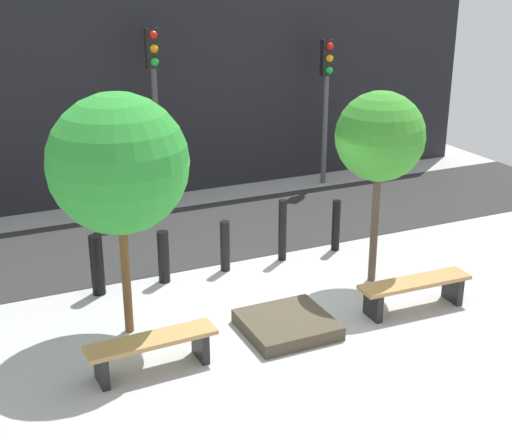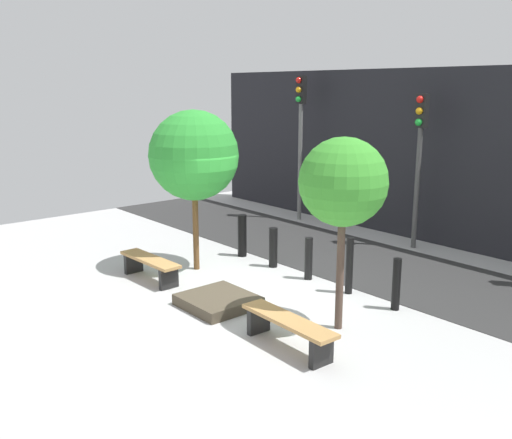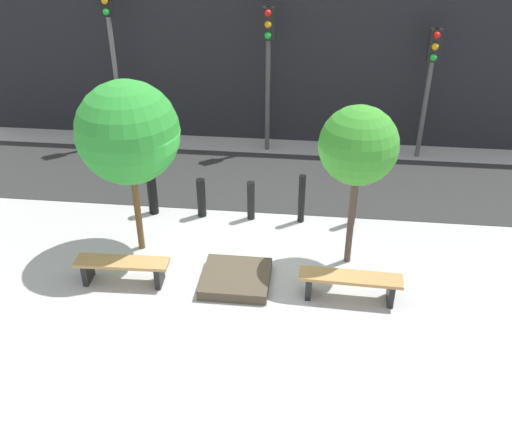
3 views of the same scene
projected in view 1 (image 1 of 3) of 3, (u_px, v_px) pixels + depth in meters
The scene contains 15 objects.
ground_plane at pixel (270, 314), 10.59m from camera, with size 18.00×18.00×0.00m, color #B5B5B5.
road_strip at pixel (190, 234), 13.62m from camera, with size 18.00×3.11×0.01m, color #2E2E2E.
building_facade at pixel (142, 98), 15.25m from camera, with size 16.20×0.50×4.31m, color black.
bench_left at pixel (152, 347), 9.04m from camera, with size 1.70×0.46×0.47m.
bench_right at pixel (415, 288), 10.63m from camera, with size 1.79×0.46×0.48m.
planter_bed at pixel (287, 325), 10.09m from camera, with size 1.22×1.17×0.20m, color #4A4031.
tree_behind_left_bench at pixel (118, 164), 9.27m from camera, with size 1.87×1.87×3.40m.
tree_behind_right_bench at pixel (380, 137), 10.88m from camera, with size 1.39×1.39×3.11m.
bollard_far_left at pixel (97, 265), 11.07m from camera, with size 0.21×0.21×0.98m, color black.
bollard_left at pixel (164, 257), 11.51m from camera, with size 0.19×0.19×0.88m, color black.
bollard_center at pixel (225, 246), 11.93m from camera, with size 0.16×0.16×0.88m, color black.
bollard_right at pixel (282, 230), 12.31m from camera, with size 0.14×0.14×1.10m, color black.
bollard_far_right at pixel (336, 225), 12.76m from camera, with size 0.15×0.15×0.94m, color black.
traffic_light_mid_west at pixel (155, 86), 14.31m from camera, with size 0.28×0.27×3.69m.
traffic_light_mid_east at pixel (327, 86), 15.96m from camera, with size 0.28×0.27×3.28m.
Camera 1 is at (-4.14, -8.50, 4.99)m, focal length 50.00 mm.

